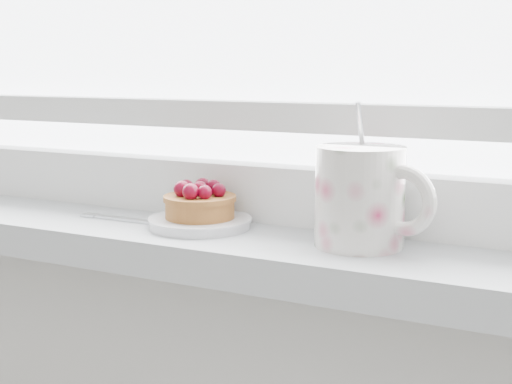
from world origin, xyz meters
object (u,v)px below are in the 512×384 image
Objects in this scene: raspberry_tart at (200,202)px; floral_mug at (363,195)px; saucer at (200,222)px; fork at (148,222)px.

floral_mug is (0.20, 0.00, 0.02)m from raspberry_tart.
saucer reaches higher than fork.
floral_mug reaches higher than raspberry_tart.
floral_mug reaches higher than fork.
saucer is 1.43× the size of raspberry_tart.
saucer is 0.21m from floral_mug.
raspberry_tart reaches higher than saucer.
floral_mug is at bearing 0.07° from saucer.
raspberry_tart reaches higher than fork.
fork is at bearing -177.72° from floral_mug.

